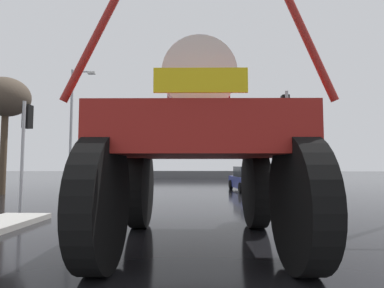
{
  "coord_description": "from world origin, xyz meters",
  "views": [
    {
      "loc": [
        1.15,
        -0.35,
        1.61
      ],
      "look_at": [
        0.71,
        9.26,
        2.28
      ],
      "focal_mm": 28.1,
      "sensor_mm": 36.0,
      "label": 1
    }
  ],
  "objects": [
    {
      "name": "traffic_signal_near_right",
      "position": [
        3.9,
        9.97,
        3.0
      ],
      "size": [
        0.24,
        0.54,
        4.12
      ],
      "color": "#A8AAAF",
      "rests_on": "ground"
    },
    {
      "name": "ground_plane",
      "position": [
        0.0,
        18.0,
        0.0
      ],
      "size": [
        120.0,
        120.0,
        0.0
      ],
      "primitive_type": "plane",
      "color": "black"
    },
    {
      "name": "sedan_ahead",
      "position": [
        3.85,
        18.7,
        0.71
      ],
      "size": [
        2.29,
        4.29,
        1.52
      ],
      "rotation": [
        0.0,
        0.0,
        1.7
      ],
      "color": "navy",
      "rests_on": "ground"
    },
    {
      "name": "traffic_signal_near_left",
      "position": [
        -5.23,
        9.97,
        2.82
      ],
      "size": [
        0.24,
        0.54,
        3.86
      ],
      "color": "#A8AAAF",
      "rests_on": "ground"
    },
    {
      "name": "bare_tree_left",
      "position": [
        -10.04,
        15.75,
        5.31
      ],
      "size": [
        2.57,
        2.57,
        6.52
      ],
      "color": "#473828",
      "rests_on": "ground"
    },
    {
      "name": "oversize_sprayer",
      "position": [
        1.01,
        5.88,
        2.0
      ],
      "size": [
        4.2,
        5.51,
        4.72
      ],
      "rotation": [
        0.0,
        0.0,
        1.61
      ],
      "color": "black",
      "rests_on": "ground"
    },
    {
      "name": "roadside_barrier",
      "position": [
        0.0,
        36.1,
        0.45
      ],
      "size": [
        25.02,
        0.24,
        0.9
      ],
      "primitive_type": "cube",
      "color": "#59595B",
      "rests_on": "ground"
    },
    {
      "name": "streetlight_far_left",
      "position": [
        -7.98,
        19.72,
        4.54
      ],
      "size": [
        1.69,
        0.24,
        8.23
      ],
      "color": "#A8AAAF",
      "rests_on": "ground"
    },
    {
      "name": "traffic_signal_far_left",
      "position": [
        -4.52,
        28.93,
        2.58
      ],
      "size": [
        0.24,
        0.55,
        3.54
      ],
      "color": "#A8AAAF",
      "rests_on": "ground"
    }
  ]
}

